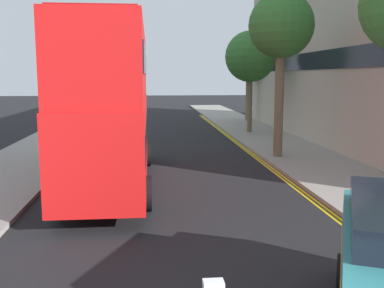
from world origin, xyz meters
name	(u,v)px	position (x,y,z in m)	size (l,w,h in m)	color
sidewalk_right	(316,164)	(6.50, 16.00, 0.07)	(4.00, 80.00, 0.14)	gray
sidewalk_left	(13,170)	(-6.50, 16.00, 0.07)	(4.00, 80.00, 0.14)	gray
kerb_line_outer	(283,176)	(4.40, 14.00, 0.00)	(0.10, 56.00, 0.01)	yellow
kerb_line_inner	(279,176)	(4.24, 14.00, 0.00)	(0.10, 56.00, 0.01)	yellow
double_decker_bus_away	(111,101)	(-2.19, 13.30, 3.03)	(2.81, 10.81, 5.64)	red
street_tree_mid	(248,60)	(7.59, 35.03, 5.25)	(3.26, 3.26, 6.79)	#6B6047
street_tree_far	(250,57)	(5.96, 27.06, 5.18)	(3.41, 3.41, 6.78)	#6B6047
street_tree_distant	(281,28)	(5.23, 17.65, 6.09)	(3.00, 3.00, 7.57)	#6B6047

